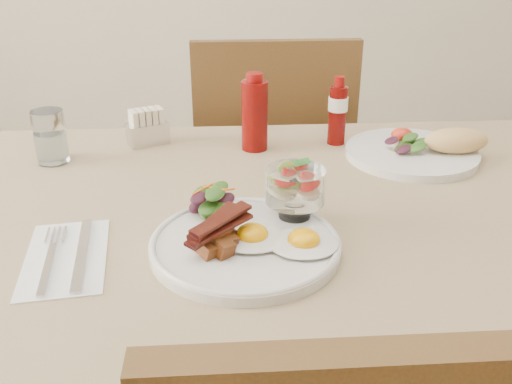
% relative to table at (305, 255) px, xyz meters
% --- Properties ---
extents(table, '(1.33, 0.88, 0.75)m').
position_rel_table_xyz_m(table, '(0.00, 0.00, 0.00)').
color(table, brown).
rests_on(table, ground).
extents(chair_far, '(0.42, 0.42, 0.93)m').
position_rel_table_xyz_m(chair_far, '(0.00, 0.66, -0.14)').
color(chair_far, brown).
rests_on(chair_far, ground).
extents(main_plate, '(0.28, 0.28, 0.02)m').
position_rel_table_xyz_m(main_plate, '(-0.11, -0.12, 0.10)').
color(main_plate, silver).
rests_on(main_plate, table).
extents(fried_eggs, '(0.20, 0.14, 0.03)m').
position_rel_table_xyz_m(fried_eggs, '(-0.06, -0.13, 0.11)').
color(fried_eggs, silver).
rests_on(fried_eggs, main_plate).
extents(bacon_potato_pile, '(0.10, 0.10, 0.05)m').
position_rel_table_xyz_m(bacon_potato_pile, '(-0.15, -0.14, 0.13)').
color(bacon_potato_pile, brown).
rests_on(bacon_potato_pile, main_plate).
extents(side_salad, '(0.09, 0.08, 0.04)m').
position_rel_table_xyz_m(side_salad, '(-0.16, -0.03, 0.13)').
color(side_salad, '#204A13').
rests_on(side_salad, main_plate).
extents(fruit_cup, '(0.09, 0.09, 0.09)m').
position_rel_table_xyz_m(fruit_cup, '(-0.03, -0.05, 0.16)').
color(fruit_cup, white).
rests_on(fruit_cup, main_plate).
extents(second_plate, '(0.29, 0.27, 0.07)m').
position_rel_table_xyz_m(second_plate, '(0.27, 0.22, 0.11)').
color(second_plate, silver).
rests_on(second_plate, table).
extents(ketchup_bottle, '(0.07, 0.07, 0.16)m').
position_rel_table_xyz_m(ketchup_bottle, '(-0.07, 0.29, 0.16)').
color(ketchup_bottle, '#5D0605').
rests_on(ketchup_bottle, table).
extents(hot_sauce_bottle, '(0.04, 0.04, 0.15)m').
position_rel_table_xyz_m(hot_sauce_bottle, '(0.11, 0.31, 0.16)').
color(hot_sauce_bottle, '#5D0605').
rests_on(hot_sauce_bottle, table).
extents(sugar_caddy, '(0.10, 0.08, 0.08)m').
position_rel_table_xyz_m(sugar_caddy, '(-0.30, 0.33, 0.12)').
color(sugar_caddy, silver).
rests_on(sugar_caddy, table).
extents(water_glass, '(0.06, 0.06, 0.11)m').
position_rel_table_xyz_m(water_glass, '(-0.48, 0.24, 0.14)').
color(water_glass, white).
rests_on(water_glass, table).
extents(napkin_cutlery, '(0.14, 0.22, 0.01)m').
position_rel_table_xyz_m(napkin_cutlery, '(-0.37, -0.13, 0.09)').
color(napkin_cutlery, white).
rests_on(napkin_cutlery, table).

